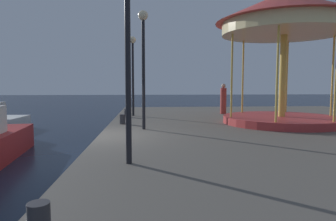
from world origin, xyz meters
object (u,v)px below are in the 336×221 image
(lamp_post_far_end, at_px, (133,61))
(bollard_center, at_px, (122,119))
(lamp_post_mid_promenade, at_px, (143,49))
(carousel, at_px, (284,26))
(bollard_south, at_px, (127,113))
(person_by_the_water, at_px, (223,100))
(lamp_post_near_edge, at_px, (127,26))
(bollard_north, at_px, (39,221))

(lamp_post_far_end, relative_size, bollard_center, 10.30)
(lamp_post_mid_promenade, bearing_deg, lamp_post_far_end, 97.16)
(lamp_post_mid_promenade, bearing_deg, carousel, 11.81)
(bollard_south, distance_m, person_by_the_water, 5.51)
(lamp_post_mid_promenade, xyz_separation_m, bollard_south, (-0.91, 4.15, -2.73))
(bollard_center, bearing_deg, bollard_south, 90.07)
(lamp_post_near_edge, xyz_separation_m, person_by_the_water, (4.68, 10.24, -2.04))
(lamp_post_near_edge, bearing_deg, lamp_post_far_end, 91.98)
(bollard_south, xyz_separation_m, bollard_center, (0.00, -2.63, 0.00))
(bollard_south, height_order, person_by_the_water, person_by_the_water)
(carousel, xyz_separation_m, lamp_post_far_end, (-6.40, 3.54, -1.23))
(bollard_south, relative_size, person_by_the_water, 0.24)
(carousel, xyz_separation_m, bollard_north, (-6.85, -8.98, -3.86))
(bollard_south, bearing_deg, person_by_the_water, 14.10)
(person_by_the_water, bearing_deg, bollard_north, -112.39)
(bollard_center, bearing_deg, carousel, -2.65)
(carousel, xyz_separation_m, bollard_south, (-6.71, 2.94, -3.86))
(lamp_post_mid_promenade, relative_size, bollard_north, 10.73)
(person_by_the_water, bearing_deg, bollard_center, -143.28)
(lamp_post_mid_promenade, relative_size, bollard_south, 10.73)
(lamp_post_near_edge, distance_m, bollard_center, 6.83)
(bollard_south, height_order, bollard_north, same)
(bollard_center, height_order, person_by_the_water, person_by_the_water)
(bollard_south, bearing_deg, lamp_post_mid_promenade, -77.67)
(bollard_north, bearing_deg, bollard_center, 89.10)
(bollard_south, bearing_deg, bollard_center, -89.93)
(carousel, distance_m, person_by_the_water, 5.56)
(lamp_post_far_end, bearing_deg, person_by_the_water, 8.37)
(carousel, bearing_deg, bollard_north, -127.35)
(lamp_post_far_end, distance_m, bollard_center, 4.18)
(bollard_center, distance_m, bollard_north, 9.29)
(bollard_south, bearing_deg, lamp_post_near_edge, -85.89)
(lamp_post_mid_promenade, distance_m, bollard_center, 3.26)
(lamp_post_far_end, xyz_separation_m, bollard_center, (-0.31, -3.23, -2.63))
(bollard_south, distance_m, bollard_center, 2.63)
(lamp_post_mid_promenade, bearing_deg, bollard_center, 120.69)
(lamp_post_mid_promenade, bearing_deg, bollard_north, -97.70)
(lamp_post_near_edge, relative_size, bollard_north, 10.30)
(carousel, relative_size, lamp_post_near_edge, 1.37)
(carousel, bearing_deg, bollard_south, 156.34)
(lamp_post_mid_promenade, distance_m, lamp_post_far_end, 4.79)
(lamp_post_far_end, bearing_deg, bollard_north, -92.07)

